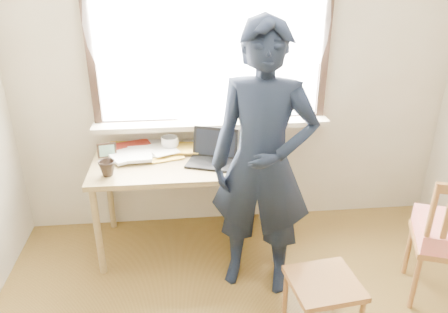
{
  "coord_description": "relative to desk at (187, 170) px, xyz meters",
  "views": [
    {
      "loc": [
        -0.43,
        -1.32,
        2.15
      ],
      "look_at": [
        -0.2,
        0.95,
        1.08
      ],
      "focal_mm": 35.0,
      "sensor_mm": 36.0,
      "label": 1
    }
  ],
  "objects": [
    {
      "name": "mug_dark",
      "position": [
        -0.55,
        -0.19,
        0.13
      ],
      "size": [
        0.12,
        0.12,
        0.11
      ],
      "primitive_type": "imported",
      "rotation": [
        0.0,
        0.0,
        0.05
      ],
      "color": "black",
      "rests_on": "desk"
    },
    {
      "name": "desk",
      "position": [
        0.0,
        0.0,
        0.0
      ],
      "size": [
        1.4,
        0.7,
        0.75
      ],
      "color": "olive",
      "rests_on": "ground"
    },
    {
      "name": "desk_clutter",
      "position": [
        -0.18,
        0.2,
        0.1
      ],
      "size": [
        0.84,
        0.48,
        0.04
      ],
      "color": "#AA2B1F",
      "rests_on": "desk"
    },
    {
      "name": "mouse",
      "position": [
        0.5,
        -0.1,
        0.09
      ],
      "size": [
        0.09,
        0.06,
        0.03
      ],
      "primitive_type": "ellipsoid",
      "color": "black",
      "rests_on": "desk"
    },
    {
      "name": "work_chair",
      "position": [
        0.77,
        -1.01,
        -0.33
      ],
      "size": [
        0.44,
        0.42,
        0.4
      ],
      "color": "brown",
      "rests_on": "ground"
    },
    {
      "name": "mug_white",
      "position": [
        -0.12,
        0.21,
        0.13
      ],
      "size": [
        0.16,
        0.16,
        0.11
      ],
      "primitive_type": "imported",
      "rotation": [
        0.0,
        0.0,
        0.21
      ],
      "color": "white",
      "rests_on": "desk"
    },
    {
      "name": "room_shell",
      "position": [
        0.39,
        -1.43,
        0.97
      ],
      "size": [
        3.52,
        4.02,
        2.61
      ],
      "color": "#B4AA91",
      "rests_on": "ground"
    },
    {
      "name": "book_a",
      "position": [
        -0.33,
        0.25,
        0.09
      ],
      "size": [
        0.29,
        0.32,
        0.03
      ],
      "primitive_type": "imported",
      "rotation": [
        0.0,
        0.0,
        0.38
      ],
      "color": "white",
      "rests_on": "desk"
    },
    {
      "name": "laptop",
      "position": [
        0.2,
        -0.03,
        0.13
      ],
      "size": [
        0.41,
        0.37,
        0.23
      ],
      "color": "black",
      "rests_on": "desk"
    },
    {
      "name": "book_b",
      "position": [
        0.41,
        0.28,
        0.09
      ],
      "size": [
        0.3,
        0.32,
        0.02
      ],
      "primitive_type": "imported",
      "rotation": [
        0.0,
        0.0,
        -0.66
      ],
      "color": "white",
      "rests_on": "desk"
    },
    {
      "name": "person",
      "position": [
        0.48,
        -0.48,
        0.25
      ],
      "size": [
        0.78,
        0.63,
        1.85
      ],
      "primitive_type": "imported",
      "rotation": [
        0.0,
        0.0,
        -0.32
      ],
      "color": "black",
      "rests_on": "ground"
    },
    {
      "name": "picture_frame",
      "position": [
        -0.59,
        0.1,
        0.13
      ],
      "size": [
        0.14,
        0.04,
        0.11
      ],
      "color": "black",
      "rests_on": "desk"
    }
  ]
}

